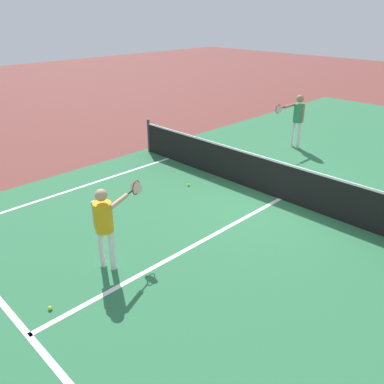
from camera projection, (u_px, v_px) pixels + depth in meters
ground_plane at (280, 199)px, 9.84m from camera, size 60.00×60.00×0.00m
court_surface_inbounds at (280, 199)px, 9.84m from camera, size 10.62×24.40×0.00m
line_service_near at (29, 335)px, 5.74m from camera, size 8.22×0.10×0.01m
line_center_service at (187, 249)px, 7.79m from camera, size 0.10×6.40×0.01m
net at (282, 181)px, 9.63m from camera, size 10.20×0.09×1.07m
player_near at (105, 220)px, 6.87m from camera, size 0.50×1.16×1.56m
player_far at (298, 115)px, 13.03m from camera, size 0.51×1.24×1.75m
tennis_ball_mid_court at (50, 308)px, 6.22m from camera, size 0.07×0.07×0.07m
tennis_ball_near_net at (189, 185)px, 10.54m from camera, size 0.07×0.07×0.07m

